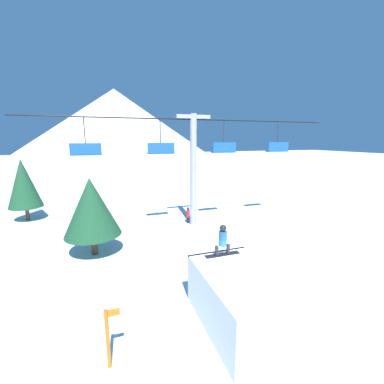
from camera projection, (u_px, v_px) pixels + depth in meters
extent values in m
plane|color=white|center=(247.00, 312.00, 9.42)|extent=(220.00, 220.00, 0.00)
cone|color=silver|center=(116.00, 124.00, 81.67)|extent=(63.06, 63.06, 21.44)
cube|color=white|center=(240.00, 300.00, 8.58)|extent=(2.42, 3.83, 1.86)
cube|color=silver|center=(217.00, 252.00, 10.13)|extent=(2.42, 0.10, 0.06)
cube|color=black|center=(222.00, 255.00, 9.81)|extent=(1.39, 0.26, 0.03)
cylinder|color=black|center=(217.00, 251.00, 9.70)|extent=(0.14, 0.14, 0.36)
cylinder|color=black|center=(228.00, 249.00, 9.85)|extent=(0.14, 0.14, 0.36)
cylinder|color=#1E5693|center=(223.00, 238.00, 9.68)|extent=(0.30, 0.30, 0.56)
sphere|color=black|center=(223.00, 228.00, 9.60)|extent=(0.26, 0.26, 0.26)
cylinder|color=#9E9EA3|center=(193.00, 171.00, 18.17)|extent=(0.46, 0.46, 7.90)
cube|color=#9E9EA3|center=(193.00, 117.00, 17.40)|extent=(2.40, 0.24, 0.24)
cylinder|color=black|center=(193.00, 120.00, 17.44)|extent=(21.78, 0.08, 0.08)
cylinder|color=#28282D|center=(85.00, 136.00, 15.44)|extent=(0.06, 0.06, 2.24)
cube|color=#195199|center=(86.00, 155.00, 15.67)|extent=(1.80, 0.44, 0.08)
cube|color=#195199|center=(86.00, 149.00, 15.43)|extent=(1.80, 0.08, 0.70)
cylinder|color=#28282D|center=(160.00, 136.00, 16.93)|extent=(0.06, 0.06, 2.24)
cube|color=#195199|center=(161.00, 153.00, 17.15)|extent=(1.80, 0.44, 0.08)
cube|color=#195199|center=(161.00, 148.00, 16.92)|extent=(1.80, 0.08, 0.70)
cylinder|color=#28282D|center=(224.00, 136.00, 18.41)|extent=(0.06, 0.06, 2.24)
cube|color=#195199|center=(223.00, 152.00, 18.64)|extent=(1.80, 0.44, 0.08)
cube|color=#195199|center=(225.00, 147.00, 18.40)|extent=(1.80, 0.08, 0.70)
cylinder|color=#28282D|center=(278.00, 137.00, 19.90)|extent=(0.06, 0.06, 2.24)
cube|color=#195199|center=(277.00, 151.00, 20.13)|extent=(1.80, 0.44, 0.08)
cube|color=#195199|center=(278.00, 147.00, 19.89)|extent=(1.80, 0.08, 0.70)
cylinder|color=#4C3823|center=(94.00, 244.00, 14.05)|extent=(0.34, 0.34, 1.12)
cone|color=#194728|center=(91.00, 207.00, 13.62)|extent=(2.97, 2.97, 3.12)
cylinder|color=#4C3823|center=(27.00, 214.00, 19.89)|extent=(0.27, 0.27, 1.07)
cone|color=#194728|center=(23.00, 183.00, 19.41)|extent=(2.39, 2.39, 3.72)
cylinder|color=orange|center=(108.00, 339.00, 6.95)|extent=(0.10, 0.10, 1.79)
cube|color=orange|center=(113.00, 313.00, 6.85)|extent=(0.36, 0.02, 0.20)
cylinder|color=black|center=(188.00, 220.00, 19.28)|extent=(0.17, 0.17, 0.45)
cylinder|color=red|center=(188.00, 213.00, 19.17)|extent=(0.24, 0.24, 0.60)
sphere|color=#232328|center=(188.00, 208.00, 19.09)|extent=(0.18, 0.18, 0.18)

